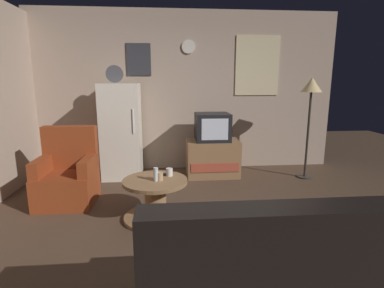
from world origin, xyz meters
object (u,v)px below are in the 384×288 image
object	(u,v)px
mug_ceramic_white	(169,172)
mug_ceramic_tan	(159,176)
tv_stand	(213,158)
wine_glass	(156,174)
coffee_table	(156,199)
crt_tv	(212,127)
armchair	(68,176)
fridge	(121,131)
standing_lamp	(311,93)
remote_control	(164,175)
couch	(281,283)

from	to	relation	value
mug_ceramic_white	mug_ceramic_tan	distance (m)	0.18
tv_stand	wine_glass	world-z (taller)	wine_glass
coffee_table	mug_ceramic_white	world-z (taller)	mug_ceramic_white
tv_stand	crt_tv	distance (m)	0.52
tv_stand	armchair	distance (m)	2.22
fridge	crt_tv	distance (m)	1.46
fridge	coffee_table	world-z (taller)	fridge
wine_glass	standing_lamp	bearing A→B (deg)	29.83
tv_stand	mug_ceramic_white	distance (m)	1.60
wine_glass	mug_ceramic_tan	size ratio (longest dim) A/B	1.67
tv_stand	coffee_table	size ratio (longest dim) A/B	1.17
coffee_table	remote_control	distance (m)	0.30
remote_control	standing_lamp	bearing A→B (deg)	20.05
tv_stand	mug_ceramic_white	world-z (taller)	tv_stand
fridge	remote_control	distance (m)	1.65
wine_glass	armchair	world-z (taller)	armchair
fridge	couch	bearing A→B (deg)	-66.51
mug_ceramic_white	armchair	world-z (taller)	armchair
mug_ceramic_white	remote_control	distance (m)	0.07
fridge	standing_lamp	distance (m)	3.02
wine_glass	mug_ceramic_tan	distance (m)	0.05
crt_tv	mug_ceramic_tan	distance (m)	1.79
coffee_table	mug_ceramic_tan	size ratio (longest dim) A/B	8.00
crt_tv	remote_control	bearing A→B (deg)	-119.02
armchair	couch	size ratio (longest dim) A/B	0.56
fridge	armchair	world-z (taller)	fridge
coffee_table	standing_lamp	bearing A→B (deg)	28.93
wine_glass	mug_ceramic_white	bearing A→B (deg)	47.74
fridge	standing_lamp	size ratio (longest dim) A/B	1.11
crt_tv	couch	size ratio (longest dim) A/B	0.32
fridge	tv_stand	xyz separation A→B (m)	(1.46, -0.09, -0.46)
wine_glass	armchair	bearing A→B (deg)	150.17
fridge	wine_glass	distance (m)	1.78
mug_ceramic_tan	couch	xyz separation A→B (m)	(0.77, -1.58, -0.20)
tv_stand	remote_control	distance (m)	1.61
mug_ceramic_tan	crt_tv	bearing A→B (deg)	62.19
mug_ceramic_tan	remote_control	xyz separation A→B (m)	(0.05, 0.17, -0.03)
tv_stand	mug_ceramic_white	xyz separation A→B (m)	(-0.72, -1.41, 0.22)
crt_tv	couch	bearing A→B (deg)	-90.93
standing_lamp	couch	distance (m)	3.46
fridge	armchair	bearing A→B (deg)	-118.95
standing_lamp	coffee_table	xyz separation A→B (m)	(-2.37, -1.31, -1.12)
coffee_table	mug_ceramic_white	distance (m)	0.34
mug_ceramic_white	couch	distance (m)	1.86
couch	crt_tv	bearing A→B (deg)	89.07
wine_glass	fridge	bearing A→B (deg)	109.57
tv_stand	remote_control	xyz separation A→B (m)	(-0.78, -1.40, 0.18)
coffee_table	wine_glass	bearing A→B (deg)	-73.42
fridge	wine_glass	xyz separation A→B (m)	(0.59, -1.66, -0.21)
crt_tv	standing_lamp	size ratio (longest dim) A/B	0.34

